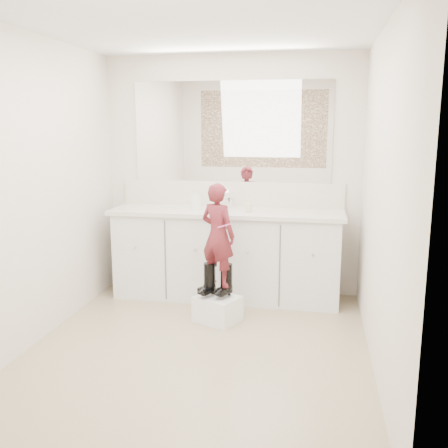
# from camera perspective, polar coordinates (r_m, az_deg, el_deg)

# --- Properties ---
(floor) EXTENTS (3.00, 3.00, 0.00)m
(floor) POSITION_cam_1_polar(r_m,az_deg,el_deg) (4.00, -2.93, -14.01)
(floor) COLOR #957E62
(floor) RESTS_ON ground
(ceiling) EXTENTS (3.00, 3.00, 0.00)m
(ceiling) POSITION_cam_1_polar(r_m,az_deg,el_deg) (3.69, -3.32, 22.07)
(ceiling) COLOR white
(ceiling) RESTS_ON wall_back
(wall_back) EXTENTS (2.60, 0.00, 2.60)m
(wall_back) POSITION_cam_1_polar(r_m,az_deg,el_deg) (5.12, 0.85, 5.54)
(wall_back) COLOR beige
(wall_back) RESTS_ON floor
(wall_front) EXTENTS (2.60, 0.00, 2.60)m
(wall_front) POSITION_cam_1_polar(r_m,az_deg,el_deg) (2.25, -12.12, -1.93)
(wall_front) COLOR beige
(wall_front) RESTS_ON floor
(wall_left) EXTENTS (0.00, 3.00, 3.00)m
(wall_left) POSITION_cam_1_polar(r_m,az_deg,el_deg) (4.16, -20.84, 3.52)
(wall_left) COLOR beige
(wall_left) RESTS_ON floor
(wall_right) EXTENTS (0.00, 3.00, 3.00)m
(wall_right) POSITION_cam_1_polar(r_m,az_deg,el_deg) (3.58, 17.56, 2.61)
(wall_right) COLOR beige
(wall_right) RESTS_ON floor
(vanity_cabinet) EXTENTS (2.20, 0.55, 0.85)m
(vanity_cabinet) POSITION_cam_1_polar(r_m,az_deg,el_deg) (4.99, 0.29, -3.66)
(vanity_cabinet) COLOR silver
(vanity_cabinet) RESTS_ON floor
(countertop) EXTENTS (2.28, 0.58, 0.04)m
(countertop) POSITION_cam_1_polar(r_m,az_deg,el_deg) (4.88, 0.27, 1.35)
(countertop) COLOR beige
(countertop) RESTS_ON vanity_cabinet
(backsplash) EXTENTS (2.28, 0.03, 0.25)m
(backsplash) POSITION_cam_1_polar(r_m,az_deg,el_deg) (5.12, 0.82, 3.46)
(backsplash) COLOR beige
(backsplash) RESTS_ON countertop
(mirror) EXTENTS (2.00, 0.02, 1.00)m
(mirror) POSITION_cam_1_polar(r_m,az_deg,el_deg) (5.08, 0.84, 10.47)
(mirror) COLOR white
(mirror) RESTS_ON wall_back
(dot_panel) EXTENTS (2.00, 0.01, 1.20)m
(dot_panel) POSITION_cam_1_polar(r_m,az_deg,el_deg) (2.20, -12.51, 9.61)
(dot_panel) COLOR #472819
(dot_panel) RESTS_ON wall_front
(faucet) EXTENTS (0.08, 0.08, 0.10)m
(faucet) POSITION_cam_1_polar(r_m,az_deg,el_deg) (5.03, 0.60, 2.45)
(faucet) COLOR silver
(faucet) RESTS_ON countertop
(cup) EXTENTS (0.12, 0.12, 0.09)m
(cup) POSITION_cam_1_polar(r_m,az_deg,el_deg) (4.78, 2.77, 1.90)
(cup) COLOR beige
(cup) RESTS_ON countertop
(soap_bottle) EXTENTS (0.11, 0.11, 0.20)m
(soap_bottle) POSITION_cam_1_polar(r_m,az_deg,el_deg) (4.92, -3.24, 2.85)
(soap_bottle) COLOR silver
(soap_bottle) RESTS_ON countertop
(step_stool) EXTENTS (0.45, 0.42, 0.23)m
(step_stool) POSITION_cam_1_polar(r_m,az_deg,el_deg) (4.46, -0.74, -9.67)
(step_stool) COLOR white
(step_stool) RESTS_ON floor
(boot_left) EXTENTS (0.18, 0.22, 0.30)m
(boot_left) POSITION_cam_1_polar(r_m,az_deg,el_deg) (4.41, -1.65, -6.34)
(boot_left) COLOR black
(boot_left) RESTS_ON step_stool
(boot_right) EXTENTS (0.18, 0.22, 0.30)m
(boot_right) POSITION_cam_1_polar(r_m,az_deg,el_deg) (4.38, 0.27, -6.45)
(boot_right) COLOR black
(boot_right) RESTS_ON step_stool
(toddler) EXTENTS (0.39, 0.33, 0.90)m
(toddler) POSITION_cam_1_polar(r_m,az_deg,el_deg) (4.29, -0.71, -1.27)
(toddler) COLOR #9C303B
(toddler) RESTS_ON step_stool
(toothbrush) EXTENTS (0.13, 0.07, 0.06)m
(toothbrush) POSITION_cam_1_polar(r_m,az_deg,el_deg) (4.18, 0.02, -0.20)
(toothbrush) COLOR #EB5BA5
(toothbrush) RESTS_ON toddler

